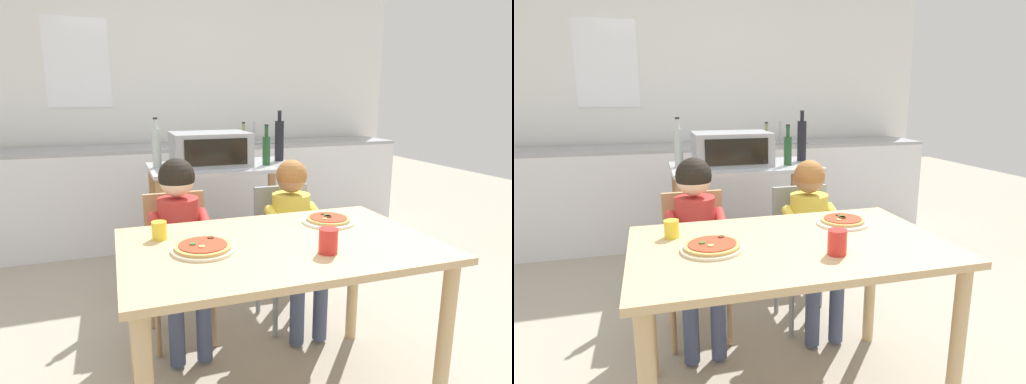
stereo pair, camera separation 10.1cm
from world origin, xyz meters
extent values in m
plane|color=#A89E8C|center=(0.00, 1.11, 0.00)|extent=(11.13, 11.13, 0.00)
cube|color=white|center=(0.00, 2.84, 1.35)|extent=(4.74, 0.12, 2.70)
cube|color=white|center=(-0.88, 2.78, 1.65)|extent=(0.56, 0.01, 0.80)
cube|color=silver|center=(0.00, 2.43, 0.44)|extent=(4.27, 0.60, 0.87)
cube|color=#9E9EA3|center=(0.00, 2.43, 0.89)|extent=(4.27, 0.60, 0.03)
cube|color=gray|center=(0.75, 2.43, 0.90)|extent=(0.40, 0.33, 0.02)
cylinder|color=#B7BABF|center=(0.75, 2.55, 1.00)|extent=(0.02, 0.02, 0.20)
cube|color=#B7BABF|center=(0.10, 1.34, 0.86)|extent=(1.03, 0.60, 0.02)
cube|color=#AD7F51|center=(0.10, 1.34, 0.31)|extent=(0.94, 0.56, 0.02)
cube|color=#AD7F51|center=(-0.37, 1.07, 0.43)|extent=(0.05, 0.05, 0.85)
cube|color=#AD7F51|center=(0.58, 1.07, 0.43)|extent=(0.05, 0.05, 0.85)
cube|color=#AD7F51|center=(-0.37, 1.60, 0.43)|extent=(0.05, 0.05, 0.85)
cube|color=#AD7F51|center=(0.58, 1.60, 0.43)|extent=(0.05, 0.05, 0.85)
cube|color=#999BA0|center=(0.02, 1.36, 0.99)|extent=(0.53, 0.39, 0.23)
cube|color=black|center=(0.02, 1.17, 0.99)|extent=(0.43, 0.01, 0.18)
cylinder|color=black|center=(0.20, 1.16, 0.92)|extent=(0.02, 0.01, 0.02)
cylinder|color=olive|center=(0.33, 1.56, 0.98)|extent=(0.06, 0.06, 0.21)
cylinder|color=olive|center=(0.33, 1.56, 1.12)|extent=(0.02, 0.02, 0.06)
cylinder|color=black|center=(0.33, 1.56, 1.16)|extent=(0.02, 0.02, 0.01)
cylinder|color=black|center=(0.56, 1.41, 1.02)|extent=(0.07, 0.07, 0.30)
cylinder|color=black|center=(0.56, 1.41, 1.21)|extent=(0.03, 0.03, 0.06)
cylinder|color=black|center=(0.56, 1.41, 1.24)|extent=(0.03, 0.03, 0.01)
cylinder|color=#ADB7B2|center=(-0.35, 1.38, 1.01)|extent=(0.06, 0.06, 0.26)
cylinder|color=#ADB7B2|center=(-0.35, 1.38, 1.17)|extent=(0.03, 0.03, 0.06)
cylinder|color=black|center=(-0.35, 1.38, 1.21)|extent=(0.03, 0.03, 0.01)
cylinder|color=#1E4723|center=(0.40, 1.24, 0.98)|extent=(0.05, 0.05, 0.20)
cylinder|color=#1E4723|center=(0.40, 1.24, 1.11)|extent=(0.03, 0.03, 0.07)
cylinder|color=black|center=(0.40, 1.24, 1.16)|extent=(0.03, 0.03, 0.01)
cube|color=tan|center=(0.00, 0.00, 0.74)|extent=(1.30, 0.81, 0.03)
cylinder|color=tan|center=(0.59, -0.35, 0.36)|extent=(0.06, 0.06, 0.73)
cylinder|color=tan|center=(-0.59, 0.35, 0.36)|extent=(0.06, 0.06, 0.73)
cylinder|color=tan|center=(0.59, 0.35, 0.36)|extent=(0.06, 0.06, 0.73)
cube|color=tan|center=(-0.32, 0.65, 0.44)|extent=(0.36, 0.36, 0.04)
cube|color=tan|center=(-0.32, 0.81, 0.63)|extent=(0.34, 0.03, 0.38)
cylinder|color=tan|center=(-0.17, 0.50, 0.22)|extent=(0.03, 0.03, 0.42)
cylinder|color=tan|center=(-0.47, 0.50, 0.22)|extent=(0.03, 0.03, 0.42)
cylinder|color=tan|center=(-0.17, 0.80, 0.22)|extent=(0.03, 0.03, 0.42)
cylinder|color=tan|center=(-0.47, 0.80, 0.22)|extent=(0.03, 0.03, 0.42)
cube|color=gray|center=(0.33, 0.63, 0.44)|extent=(0.36, 0.36, 0.04)
cube|color=gray|center=(0.33, 0.79, 0.63)|extent=(0.34, 0.03, 0.38)
cylinder|color=gray|center=(0.48, 0.48, 0.22)|extent=(0.03, 0.03, 0.42)
cylinder|color=gray|center=(0.18, 0.48, 0.22)|extent=(0.03, 0.03, 0.42)
cylinder|color=gray|center=(0.48, 0.78, 0.22)|extent=(0.03, 0.03, 0.42)
cylinder|color=gray|center=(0.18, 0.78, 0.22)|extent=(0.03, 0.03, 0.42)
cube|color=#424C6B|center=(-0.25, 0.51, 0.48)|extent=(0.10, 0.30, 0.10)
cylinder|color=#424C6B|center=(-0.25, 0.38, 0.24)|extent=(0.08, 0.08, 0.44)
cube|color=#424C6B|center=(-0.39, 0.51, 0.48)|extent=(0.10, 0.30, 0.10)
cylinder|color=#424C6B|center=(-0.39, 0.38, 0.24)|extent=(0.08, 0.08, 0.44)
cylinder|color=#BC332D|center=(-0.19, 0.55, 0.69)|extent=(0.06, 0.26, 0.15)
cylinder|color=#BC332D|center=(-0.45, 0.55, 0.69)|extent=(0.06, 0.26, 0.15)
cylinder|color=#BC332D|center=(-0.32, 0.65, 0.65)|extent=(0.22, 0.22, 0.34)
sphere|color=beige|center=(-0.32, 0.65, 0.93)|extent=(0.18, 0.18, 0.18)
sphere|color=black|center=(-0.32, 0.65, 0.94)|extent=(0.19, 0.19, 0.19)
cube|color=#424C6B|center=(0.40, 0.49, 0.48)|extent=(0.10, 0.30, 0.10)
cylinder|color=#424C6B|center=(0.40, 0.36, 0.24)|extent=(0.08, 0.08, 0.44)
cube|color=#424C6B|center=(0.26, 0.49, 0.48)|extent=(0.10, 0.30, 0.10)
cylinder|color=#424C6B|center=(0.26, 0.36, 0.24)|extent=(0.08, 0.08, 0.44)
cylinder|color=yellow|center=(0.46, 0.53, 0.67)|extent=(0.06, 0.26, 0.15)
cylinder|color=yellow|center=(0.20, 0.53, 0.67)|extent=(0.06, 0.26, 0.15)
cylinder|color=yellow|center=(0.33, 0.63, 0.64)|extent=(0.22, 0.22, 0.32)
sphere|color=#A37556|center=(0.33, 0.63, 0.90)|extent=(0.17, 0.17, 0.17)
sphere|color=#9E6633|center=(0.33, 0.63, 0.91)|extent=(0.18, 0.18, 0.18)
cylinder|color=beige|center=(-0.32, 0.00, 0.77)|extent=(0.25, 0.25, 0.01)
cylinder|color=tan|center=(-0.32, 0.00, 0.78)|extent=(0.23, 0.23, 0.01)
cylinder|color=#B23D23|center=(-0.32, 0.00, 0.79)|extent=(0.19, 0.19, 0.00)
cylinder|color=#DBC666|center=(-0.33, -0.03, 0.79)|extent=(0.02, 0.02, 0.01)
cylinder|color=#386628|center=(-0.36, 0.01, 0.79)|extent=(0.03, 0.03, 0.01)
cylinder|color=#563319|center=(-0.28, 0.06, 0.79)|extent=(0.03, 0.03, 0.01)
cylinder|color=white|center=(0.33, 0.18, 0.77)|extent=(0.25, 0.25, 0.01)
cylinder|color=tan|center=(0.33, 0.18, 0.78)|extent=(0.21, 0.21, 0.01)
cylinder|color=#B23D23|center=(0.33, 0.18, 0.79)|extent=(0.18, 0.18, 0.00)
cylinder|color=#563319|center=(0.32, 0.23, 0.79)|extent=(0.02, 0.02, 0.01)
cylinder|color=#386628|center=(0.33, 0.20, 0.79)|extent=(0.03, 0.03, 0.01)
cylinder|color=#DBC666|center=(0.29, 0.15, 0.79)|extent=(0.02, 0.02, 0.01)
cylinder|color=#563319|center=(0.33, 0.19, 0.79)|extent=(0.03, 0.03, 0.01)
cylinder|color=maroon|center=(0.33, 0.18, 0.79)|extent=(0.02, 0.02, 0.01)
cylinder|color=yellow|center=(-0.47, 0.20, 0.80)|extent=(0.06, 0.06, 0.08)
cylinder|color=red|center=(0.13, -0.18, 0.81)|extent=(0.08, 0.08, 0.10)
camera|label=1|loc=(-0.63, -1.56, 1.36)|focal=29.78mm
camera|label=2|loc=(-0.54, -1.59, 1.36)|focal=29.78mm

